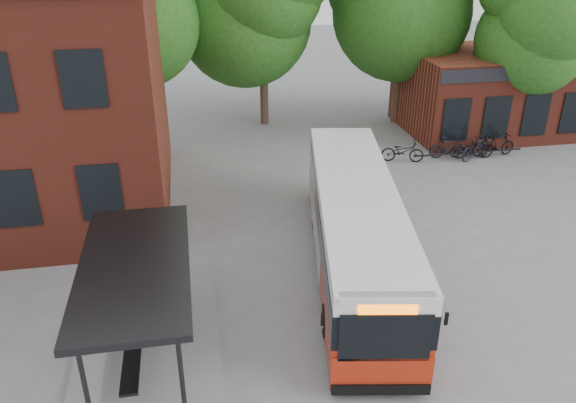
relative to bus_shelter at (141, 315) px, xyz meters
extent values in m
plane|color=slate|center=(4.50, 1.00, -1.45)|extent=(100.00, 100.00, 0.00)
imported|color=black|center=(10.78, 11.33, -0.96)|extent=(1.99, 1.18, 0.99)
imported|color=black|center=(12.98, 11.30, -0.93)|extent=(1.79, 0.92, 1.03)
imported|color=black|center=(13.91, 11.38, -1.02)|extent=(1.67, 0.66, 0.86)
imported|color=black|center=(14.12, 10.95, -0.91)|extent=(1.84, 1.16, 1.07)
imported|color=black|center=(14.83, 11.81, -1.05)|extent=(1.63, 1.04, 0.81)
imported|color=black|center=(15.32, 11.16, -0.90)|extent=(1.90, 0.86, 1.11)
camera|label=1|loc=(1.42, -10.92, 8.03)|focal=35.00mm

